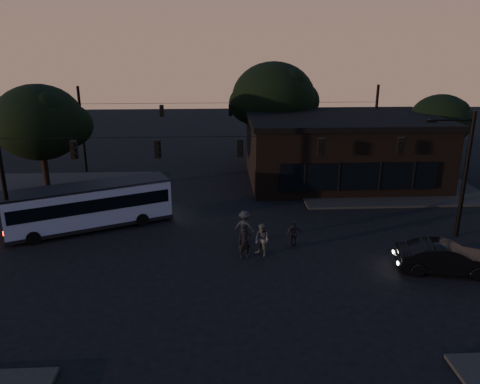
{
  "coord_description": "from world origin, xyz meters",
  "views": [
    {
      "loc": [
        -1.3,
        -21.17,
        11.19
      ],
      "look_at": [
        0.0,
        4.0,
        3.0
      ],
      "focal_mm": 35.0,
      "sensor_mm": 36.0,
      "label": 1
    }
  ],
  "objects_px": {
    "bus": "(90,204)",
    "pedestrian_b": "(262,240)",
    "pedestrian_a": "(245,241)",
    "building": "(342,149)",
    "pedestrian_c": "(294,234)",
    "pedestrian_d": "(245,227)",
    "car": "(445,258)"
  },
  "relations": [
    {
      "from": "bus",
      "to": "pedestrian_a",
      "type": "relative_size",
      "value": 5.22
    },
    {
      "from": "car",
      "to": "bus",
      "type": "bearing_deg",
      "value": 81.18
    },
    {
      "from": "pedestrian_a",
      "to": "pedestrian_c",
      "type": "height_order",
      "value": "pedestrian_a"
    },
    {
      "from": "car",
      "to": "pedestrian_a",
      "type": "bearing_deg",
      "value": 88.59
    },
    {
      "from": "bus",
      "to": "car",
      "type": "height_order",
      "value": "bus"
    },
    {
      "from": "pedestrian_c",
      "to": "pedestrian_d",
      "type": "bearing_deg",
      "value": -25.32
    },
    {
      "from": "pedestrian_a",
      "to": "pedestrian_c",
      "type": "distance_m",
      "value": 3.17
    },
    {
      "from": "building",
      "to": "pedestrian_b",
      "type": "relative_size",
      "value": 8.5
    },
    {
      "from": "building",
      "to": "pedestrian_c",
      "type": "bearing_deg",
      "value": -114.9
    },
    {
      "from": "bus",
      "to": "pedestrian_c",
      "type": "bearing_deg",
      "value": -39.57
    },
    {
      "from": "pedestrian_c",
      "to": "pedestrian_a",
      "type": "bearing_deg",
      "value": 13.99
    },
    {
      "from": "pedestrian_a",
      "to": "pedestrian_c",
      "type": "relative_size",
      "value": 1.23
    },
    {
      "from": "pedestrian_c",
      "to": "building",
      "type": "bearing_deg",
      "value": -125.57
    },
    {
      "from": "pedestrian_a",
      "to": "pedestrian_b",
      "type": "relative_size",
      "value": 1.05
    },
    {
      "from": "car",
      "to": "pedestrian_c",
      "type": "xyz_separation_m",
      "value": [
        -7.12,
        3.49,
        -0.0
      ]
    },
    {
      "from": "bus",
      "to": "pedestrian_c",
      "type": "xyz_separation_m",
      "value": [
        12.18,
        -3.41,
        -0.79
      ]
    },
    {
      "from": "pedestrian_a",
      "to": "bus",
      "type": "bearing_deg",
      "value": 146.17
    },
    {
      "from": "building",
      "to": "car",
      "type": "height_order",
      "value": "building"
    },
    {
      "from": "bus",
      "to": "pedestrian_c",
      "type": "relative_size",
      "value": 6.43
    },
    {
      "from": "bus",
      "to": "car",
      "type": "distance_m",
      "value": 20.51
    },
    {
      "from": "car",
      "to": "pedestrian_a",
      "type": "distance_m",
      "value": 10.23
    },
    {
      "from": "bus",
      "to": "pedestrian_b",
      "type": "height_order",
      "value": "bus"
    },
    {
      "from": "pedestrian_b",
      "to": "pedestrian_c",
      "type": "bearing_deg",
      "value": 77.37
    },
    {
      "from": "car",
      "to": "pedestrian_b",
      "type": "height_order",
      "value": "pedestrian_b"
    },
    {
      "from": "pedestrian_a",
      "to": "pedestrian_c",
      "type": "xyz_separation_m",
      "value": [
        2.88,
        1.32,
        -0.18
      ]
    },
    {
      "from": "bus",
      "to": "car",
      "type": "xyz_separation_m",
      "value": [
        19.3,
        -6.9,
        -0.78
      ]
    },
    {
      "from": "pedestrian_c",
      "to": "car",
      "type": "bearing_deg",
      "value": 143.2
    },
    {
      "from": "bus",
      "to": "pedestrian_b",
      "type": "relative_size",
      "value": 5.5
    },
    {
      "from": "bus",
      "to": "car",
      "type": "relative_size",
      "value": 2.11
    },
    {
      "from": "pedestrian_a",
      "to": "pedestrian_d",
      "type": "relative_size",
      "value": 0.99
    },
    {
      "from": "building",
      "to": "bus",
      "type": "relative_size",
      "value": 1.54
    },
    {
      "from": "building",
      "to": "pedestrian_c",
      "type": "relative_size",
      "value": 9.92
    }
  ]
}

